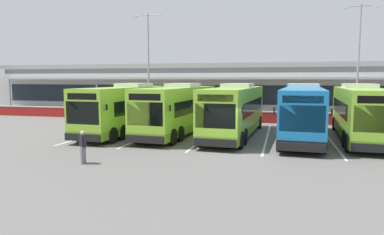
# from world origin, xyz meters

# --- Properties ---
(ground_plane) EXTENTS (200.00, 200.00, 0.00)m
(ground_plane) POSITION_xyz_m (0.00, 0.00, 0.00)
(ground_plane) COLOR #605E5B
(terminal_building) EXTENTS (70.00, 13.00, 6.00)m
(terminal_building) POSITION_xyz_m (-0.00, 26.91, 3.01)
(terminal_building) COLOR silver
(terminal_building) RESTS_ON ground
(red_barrier_wall) EXTENTS (60.00, 0.40, 1.10)m
(red_barrier_wall) POSITION_xyz_m (0.00, 14.50, 0.56)
(red_barrier_wall) COLOR maroon
(red_barrier_wall) RESTS_ON ground
(coach_bus_leftmost) EXTENTS (3.45, 12.27, 3.78)m
(coach_bus_leftmost) POSITION_xyz_m (-8.35, 5.82, 1.79)
(coach_bus_leftmost) COLOR #8CC633
(coach_bus_leftmost) RESTS_ON ground
(coach_bus_left_centre) EXTENTS (3.45, 12.27, 3.78)m
(coach_bus_left_centre) POSITION_xyz_m (-4.43, 6.14, 1.79)
(coach_bus_left_centre) COLOR #8CC633
(coach_bus_left_centre) RESTS_ON ground
(coach_bus_centre) EXTENTS (3.45, 12.27, 3.78)m
(coach_bus_centre) POSITION_xyz_m (-0.20, 6.03, 1.79)
(coach_bus_centre) COLOR #8CC633
(coach_bus_centre) RESTS_ON ground
(coach_bus_right_centre) EXTENTS (3.45, 12.27, 3.78)m
(coach_bus_right_centre) POSITION_xyz_m (4.43, 5.82, 1.79)
(coach_bus_right_centre) COLOR #1972B7
(coach_bus_right_centre) RESTS_ON ground
(coach_bus_rightmost) EXTENTS (3.45, 12.27, 3.78)m
(coach_bus_rightmost) POSITION_xyz_m (8.19, 6.48, 1.79)
(coach_bus_rightmost) COLOR #8CC633
(coach_bus_rightmost) RESTS_ON ground
(bay_stripe_far_west) EXTENTS (0.14, 13.00, 0.01)m
(bay_stripe_far_west) POSITION_xyz_m (-10.50, 6.00, 0.00)
(bay_stripe_far_west) COLOR silver
(bay_stripe_far_west) RESTS_ON ground
(bay_stripe_west) EXTENTS (0.14, 13.00, 0.01)m
(bay_stripe_west) POSITION_xyz_m (-6.30, 6.00, 0.00)
(bay_stripe_west) COLOR silver
(bay_stripe_west) RESTS_ON ground
(bay_stripe_mid_west) EXTENTS (0.14, 13.00, 0.01)m
(bay_stripe_mid_west) POSITION_xyz_m (-2.10, 6.00, 0.00)
(bay_stripe_mid_west) COLOR silver
(bay_stripe_mid_west) RESTS_ON ground
(bay_stripe_centre) EXTENTS (0.14, 13.00, 0.01)m
(bay_stripe_centre) POSITION_xyz_m (2.10, 6.00, 0.00)
(bay_stripe_centre) COLOR silver
(bay_stripe_centre) RESTS_ON ground
(bay_stripe_mid_east) EXTENTS (0.14, 13.00, 0.01)m
(bay_stripe_mid_east) POSITION_xyz_m (6.30, 6.00, 0.00)
(bay_stripe_mid_east) COLOR silver
(bay_stripe_mid_east) RESTS_ON ground
(pedestrian_near_bin) EXTENTS (0.50, 0.41, 1.62)m
(pedestrian_near_bin) POSITION_xyz_m (-6.25, -4.22, 0.87)
(pedestrian_near_bin) COLOR slate
(pedestrian_near_bin) RESTS_ON ground
(lamp_post_west) EXTENTS (3.24, 0.28, 11.00)m
(lamp_post_west) POSITION_xyz_m (-10.97, 16.86, 6.29)
(lamp_post_west) COLOR #9E9EA3
(lamp_post_west) RESTS_ON ground
(lamp_post_centre) EXTENTS (3.24, 0.28, 11.00)m
(lamp_post_centre) POSITION_xyz_m (9.93, 17.25, 6.29)
(lamp_post_centre) COLOR #9E9EA3
(lamp_post_centre) RESTS_ON ground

